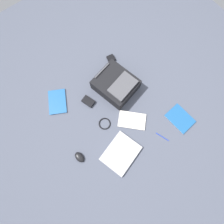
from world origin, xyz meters
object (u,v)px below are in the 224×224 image
Objects in this scene: book_manual at (132,120)px; book_comic at (180,119)px; laptop at (121,153)px; book_blue at (57,102)px; pen_black at (162,137)px; earbud_pouch at (111,59)px; power_brick at (88,101)px; computer_mouse at (80,157)px; cable_coil at (105,124)px; backpack at (116,85)px.

book_manual is 0.48m from book_comic.
book_comic is (0.67, -0.10, -0.01)m from laptop.
laptop reaches higher than book_blue.
book_blue is 1.10m from pen_black.
earbud_pouch is (0.14, 0.98, 0.01)m from pen_black.
laptop is at bearing -96.11° from power_brick.
book_blue is 1.24m from book_comic.
computer_mouse is 0.89× the size of power_brick.
laptop is at bearing -122.91° from earbud_pouch.
power_brick is 1.60× the size of earbud_pouch.
earbud_pouch is at bearing 46.94° from cable_coil.
book_manual is at bearing -111.38° from earbud_pouch.
book_manual reaches higher than book_blue.
earbud_pouch reaches higher than book_comic.
backpack is 0.62m from book_blue.
book_manual is 0.61m from computer_mouse.
book_blue is at bearing 133.57° from book_comic.
book_manual is at bearing -31.28° from cable_coil.
earbud_pouch is at bearing 57.09° from laptop.
laptop reaches higher than power_brick.
computer_mouse is at bearing 162.63° from book_comic.
book_blue is 2.62× the size of cable_coil.
laptop is 0.43m from pen_black.
backpack reaches higher than laptop.
earbud_pouch reaches higher than pen_black.
laptop is (-0.38, -0.55, -0.06)m from backpack.
book_comic is 3.50× the size of earbud_pouch.
power_brick reaches higher than book_manual.
laptop is 0.32m from cable_coil.
power_brick is at bearing 130.78° from book_comic.
book_comic is (0.39, -0.28, -0.00)m from book_manual.
computer_mouse is 1.43× the size of earbud_pouch.
book_blue is 0.32m from power_brick.
book_blue is 2.87× the size of computer_mouse.
laptop is 3.32× the size of cable_coil.
laptop is at bearing -77.03° from book_blue.
backpack is at bearing 35.32° from cable_coil.
cable_coil is (-0.23, 0.14, -0.00)m from book_manual.
power_brick is at bearing 170.71° from backpack.
backpack is 0.33m from power_brick.
power_brick reaches higher than earbud_pouch.
computer_mouse is at bearing -134.71° from power_brick.
earbud_pouch is at bearing 60.60° from backpack.
book_comic is 1.86× the size of pen_black.
book_comic is 1.05m from computer_mouse.
laptop is at bearing -99.71° from cable_coil.
pen_black is (-0.26, -0.03, -0.00)m from book_comic.
earbud_pouch is at bearing 97.40° from book_comic.
laptop reaches higher than earbud_pouch.
cable_coil is at bearing -63.52° from book_blue.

